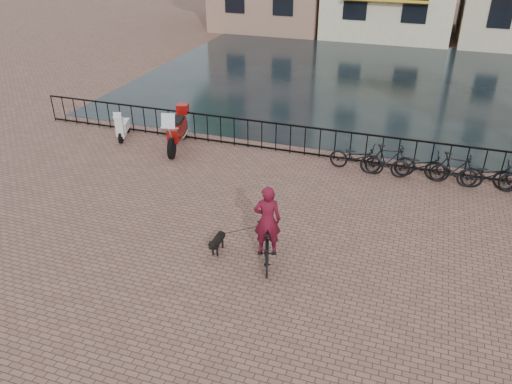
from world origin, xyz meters
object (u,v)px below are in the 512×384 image
(motorcycle, at_px, (177,126))
(scooter, at_px, (123,122))
(cyclist, at_px, (267,231))
(dog, at_px, (218,242))

(motorcycle, distance_m, scooter, 2.27)
(cyclist, relative_size, dog, 3.11)
(motorcycle, bearing_deg, scooter, 162.16)
(dog, bearing_deg, motorcycle, 124.41)
(cyclist, xyz_separation_m, scooter, (-7.12, 5.43, -0.29))
(cyclist, xyz_separation_m, dog, (-1.23, 0.05, -0.63))
(cyclist, distance_m, motorcycle, 7.16)
(dog, xyz_separation_m, scooter, (-5.88, 5.38, 0.34))
(dog, distance_m, scooter, 7.98)
(scooter, bearing_deg, dog, -61.05)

